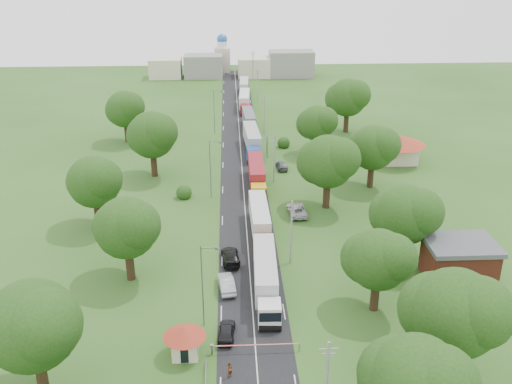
{
  "coord_description": "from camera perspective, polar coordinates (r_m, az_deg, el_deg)",
  "views": [
    {
      "loc": [
        -2.31,
        -72.34,
        38.64
      ],
      "look_at": [
        1.75,
        9.84,
        3.0
      ],
      "focal_mm": 40.0,
      "sensor_mm": 36.0,
      "label": 1
    }
  ],
  "objects": [
    {
      "name": "tree_0",
      "position": [
        48.8,
        15.7,
        -17.72
      ],
      "size": [
        8.8,
        8.8,
        11.07
      ],
      "color": "#382616",
      "rests_on": "ground"
    },
    {
      "name": "info_sign",
      "position": [
        113.35,
        1.12,
        5.09
      ],
      "size": [
        0.12,
        3.1,
        4.1
      ],
      "color": "slate",
      "rests_on": "ground"
    },
    {
      "name": "car_lane_mid",
      "position": [
        70.37,
        -2.98,
        -9.12
      ],
      "size": [
        2.42,
        5.2,
        1.65
      ],
      "primitive_type": "imported",
      "rotation": [
        0.0,
        0.0,
        3.28
      ],
      "color": "#A9ABB2",
      "rests_on": "ground"
    },
    {
      "name": "pedestrian_near",
      "position": [
        57.91,
        -2.63,
        -17.41
      ],
      "size": [
        0.68,
        0.68,
        1.59
      ],
      "primitive_type": "imported",
      "rotation": [
        0.0,
        0.0,
        0.78
      ],
      "color": "gray",
      "rests_on": "ground"
    },
    {
      "name": "tree_5",
      "position": [
        98.82,
        11.59,
        4.4
      ],
      "size": [
        8.8,
        8.8,
        11.07
      ],
      "color": "#382616",
      "rests_on": "ground"
    },
    {
      "name": "truck_2",
      "position": [
        98.72,
        0.07,
        1.75
      ],
      "size": [
        2.6,
        14.88,
        4.13
      ],
      "color": "gold",
      "rests_on": "ground"
    },
    {
      "name": "tree_4",
      "position": [
        89.38,
        7.21,
        3.08
      ],
      "size": [
        9.6,
        9.6,
        12.05
      ],
      "color": "#382616",
      "rests_on": "ground"
    },
    {
      "name": "truck_1",
      "position": [
        82.32,
        0.38,
        -2.9
      ],
      "size": [
        2.69,
        14.58,
        4.04
      ],
      "color": "#AE3513",
      "rests_on": "ground"
    },
    {
      "name": "church",
      "position": [
        193.23,
        -3.38,
        13.47
      ],
      "size": [
        5.0,
        5.0,
        12.3
      ],
      "color": "beige",
      "rests_on": "ground"
    },
    {
      "name": "pole_0",
      "position": [
        51.07,
        7.07,
        -18.47
      ],
      "size": [
        1.6,
        0.24,
        9.0
      ],
      "color": "gray",
      "rests_on": "ground"
    },
    {
      "name": "pole_2",
      "position": [
        99.63,
        1.84,
        3.48
      ],
      "size": [
        1.6,
        0.24,
        9.0
      ],
      "color": "gray",
      "rests_on": "ground"
    },
    {
      "name": "tree_9",
      "position": [
        55.39,
        -21.43,
        -12.22
      ],
      "size": [
        9.6,
        9.6,
        12.05
      ],
      "color": "#382616",
      "rests_on": "ground"
    },
    {
      "name": "pedestrian_booth",
      "position": [
        59.94,
        -6.05,
        -15.87
      ],
      "size": [
        0.94,
        0.99,
        1.61
      ],
      "primitive_type": "imported",
      "rotation": [
        0.0,
        0.0,
        -0.99
      ],
      "color": "gray",
      "rests_on": "ground"
    },
    {
      "name": "tree_7",
      "position": [
        129.02,
        9.14,
        9.32
      ],
      "size": [
        9.6,
        9.6,
        12.05
      ],
      "color": "#382616",
      "rests_on": "ground"
    },
    {
      "name": "tree_13",
      "position": [
        123.54,
        -12.98,
        8.09
      ],
      "size": [
        8.8,
        8.8,
        11.07
      ],
      "color": "#382616",
      "rests_on": "ground"
    },
    {
      "name": "tree_2",
      "position": [
        65.27,
        12.1,
        -6.56
      ],
      "size": [
        8.0,
        8.0,
        10.1
      ],
      "color": "#382616",
      "rests_on": "ground"
    },
    {
      "name": "tree_1",
      "position": [
        56.27,
        19.23,
        -11.25
      ],
      "size": [
        9.6,
        9.6,
        12.05
      ],
      "color": "#382616",
      "rests_on": "ground"
    },
    {
      "name": "tree_6",
      "position": [
        113.48,
        6.1,
        6.89
      ],
      "size": [
        8.0,
        8.0,
        10.1
      ],
      "color": "#382616",
      "rests_on": "ground"
    },
    {
      "name": "truck_3",
      "position": [
        116.04,
        -0.39,
        5.17
      ],
      "size": [
        3.36,
        15.63,
        4.32
      ],
      "color": "#194B9A",
      "rests_on": "ground"
    },
    {
      "name": "car_verge_near",
      "position": [
        89.03,
        4.09,
        -1.78
      ],
      "size": [
        2.98,
        6.0,
        1.64
      ],
      "primitive_type": "imported",
      "rotation": [
        0.0,
        0.0,
        3.19
      ],
      "color": "#B1B1B1",
      "rests_on": "ground"
    },
    {
      "name": "ground",
      "position": [
        82.04,
        -0.88,
        -4.68
      ],
      "size": [
        260.0,
        260.0,
        0.0
      ],
      "primitive_type": "plane",
      "color": "#284D19",
      "rests_on": "ground"
    },
    {
      "name": "truck_4",
      "position": [
        130.47,
        -0.71,
        7.12
      ],
      "size": [
        2.89,
        13.85,
        3.83
      ],
      "color": "silver",
      "rests_on": "ground"
    },
    {
      "name": "house_brick",
      "position": [
        75.74,
        19.64,
        -6.46
      ],
      "size": [
        8.6,
        6.6,
        5.2
      ],
      "color": "maroon",
      "rests_on": "ground"
    },
    {
      "name": "lamp_2",
      "position": [
        126.77,
        -4.14,
        8.23
      ],
      "size": [
        2.03,
        0.22,
        10.0
      ],
      "color": "slate",
      "rests_on": "ground"
    },
    {
      "name": "guard_booth",
      "position": [
        59.96,
        -7.14,
        -14.26
      ],
      "size": [
        4.4,
        4.4,
        3.45
      ],
      "color": "beige",
      "rests_on": "ground"
    },
    {
      "name": "pole_4",
      "position": [
        153.35,
        0.17,
        10.63
      ],
      "size": [
        1.6,
        0.24,
        9.0
      ],
      "color": "gray",
      "rests_on": "ground"
    },
    {
      "name": "house_cream",
      "position": [
        112.88,
        14.0,
        4.65
      ],
      "size": [
        10.08,
        10.08,
        5.8
      ],
      "color": "beige",
      "rests_on": "ground"
    },
    {
      "name": "distant_town",
      "position": [
        185.72,
        -1.9,
        12.5
      ],
      "size": [
        52.0,
        8.0,
        8.0
      ],
      "color": "gray",
      "rests_on": "ground"
    },
    {
      "name": "truck_0",
      "position": [
        68.93,
        0.96,
        -8.44
      ],
      "size": [
        2.96,
        15.35,
        4.25
      ],
      "color": "white",
      "rests_on": "ground"
    },
    {
      "name": "car_lane_rear",
      "position": [
        76.04,
        -2.57,
        -6.45
      ],
      "size": [
        2.72,
        5.67,
        1.59
      ],
      "primitive_type": "imported",
      "rotation": [
        0.0,
        0.0,
        3.23
      ],
      "color": "black",
      "rests_on": "ground"
    },
    {
      "name": "pole_1",
      "position": [
        74.05,
        3.55,
        -3.92
      ],
      "size": [
        1.6,
        0.24,
        9.0
      ],
      "color": "gray",
      "rests_on": "ground"
    },
    {
      "name": "lamp_0",
      "position": [
        61.99,
        -5.26,
        -8.95
      ],
      "size": [
        2.03,
        0.22,
        10.0
      ],
      "color": "slate",
      "rests_on": "ground"
    },
    {
      "name": "road",
      "position": [
        100.12,
        -1.29,
        0.71
      ],
      "size": [
        8.0,
        200.0,
        0.04
      ],
      "primitive_type": "cube",
      "color": "black",
      "rests_on": "ground"
    },
    {
      "name": "lamp_1",
      "position": [
        93.44,
        -4.51,
        2.61
      ],
      "size": [
        2.03,
        0.22,
        10.0
      ],
      "color": "slate",
      "rests_on": "ground"
    },
    {
      "name": "boom_barrier",
      "position": [
        60.55,
        -1.36,
        -15.15
      ],
      "size": [
        9.22,
        0.35,
        1.18
      ],
      "color": "slate",
      "rests_on": "ground"
    },
    {
      "name": "pole_5",
      "position": [
        180.73,
        -0.31,
        12.59
      ],
      "size": [
        1.6,
        0.24,
        9.0
      ],
      "color": "gray",
      "rests_on": "ground"
    },
    {
      "name": "tree_3",
      "position": [
        75.12,
        14.73,
        -2.13
      ],
      "size": [
        8.8,
        8.8,
        11.07
      ],
      "color": "#382616",
      "rests_on": "ground"
    },
    {
      "name": "tree_11",
      "position": [
        85.91,
        -15.88,
        1.04
      ],
      "size": [
        8.8,
        8.8,
        11.07
      ],
      "color": "#382616",
      "rests_on": "ground"
    },
    {
      "name": "truck_6",
      "position": [
        163.04,
        -1.19,
        10.43
      ],
      "size": [
        2.84,
        13.69,
        3.78
      ],
      "color": "#225C35",
      "rests_on": "ground"
    },
    {
      "name": "car_verge_far",
      "position": [
        107.13,
        2.58,
        2.68
      ],
      "size": [
        2.2,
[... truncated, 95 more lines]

